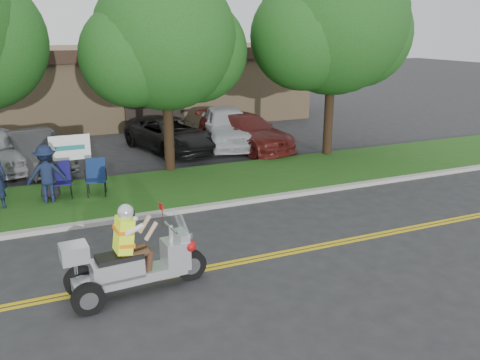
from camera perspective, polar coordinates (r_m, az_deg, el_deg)
name	(u,v)px	position (r m, az deg, el deg)	size (l,w,h in m)	color
ground	(237,252)	(11.87, -0.34, -8.10)	(120.00, 120.00, 0.00)	#28282B
centerline_near	(247,262)	(11.39, 0.84, -9.19)	(60.00, 0.10, 0.01)	gold
centerline_far	(244,259)	(11.52, 0.50, -8.87)	(60.00, 0.10, 0.01)	gold
curb	(194,209)	(14.49, -5.15, -3.21)	(60.00, 0.25, 0.12)	#A8A89E
grass_verge	(173,188)	(16.44, -7.56, -0.87)	(60.00, 4.00, 0.10)	#1D5416
commercial_building	(136,83)	(29.69, -11.63, 10.65)	(18.00, 8.20, 4.00)	#9E7F5B
tree_mid	(166,45)	(17.80, -8.27, 14.79)	(5.88, 4.80, 7.05)	#332114
tree_right	(334,27)	(20.37, 10.51, 16.59)	(6.86, 5.60, 8.07)	#332114
business_sign	(70,151)	(16.96, -18.53, 3.16)	(1.25, 0.06, 1.75)	silver
trike_scooter	(131,263)	(10.11, -12.13, -9.08)	(2.83, 0.97, 1.85)	black
lawn_chair_a	(61,177)	(16.05, -19.45, 0.30)	(0.59, 0.61, 1.07)	black
lawn_chair_b	(96,174)	(15.96, -15.86, 0.60)	(0.69, 0.71, 1.10)	black
spectator_chair_a	(46,174)	(15.64, -20.91, 0.65)	(1.09, 0.63, 1.69)	#151E3A
spectator_chair_b	(48,173)	(16.01, -20.72, 0.75)	(0.75, 0.49, 1.54)	black
parked_car_far_left	(1,149)	(20.34, -25.27, 3.13)	(1.79, 4.46, 1.52)	#ABADB2
parked_car_left	(35,151)	(19.85, -22.06, 3.07)	(1.51, 4.32, 1.42)	#303032
parked_car_mid	(172,135)	(21.47, -7.69, 5.03)	(2.28, 4.93, 1.37)	black
parked_car_right	(245,132)	(21.70, 0.59, 5.45)	(2.07, 5.10, 1.48)	#561714
parked_car_far_right	(227,126)	(22.22, -1.46, 6.05)	(2.05, 5.09, 1.73)	silver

